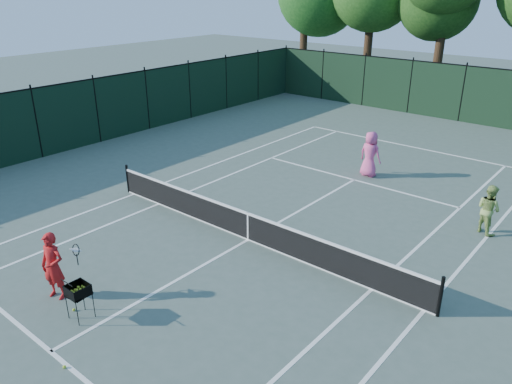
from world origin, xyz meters
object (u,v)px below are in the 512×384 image
Objects in this scene: player_pink at (370,154)px; loose_ball_near_cart at (64,367)px; ball_hopper at (78,290)px; coach at (53,266)px; loose_ball_midcourt at (74,310)px; player_green at (489,209)px.

loose_ball_near_cart is (0.47, -13.64, -0.87)m from player_pink.
player_pink is 12.51m from ball_hopper.
coach reaches higher than loose_ball_near_cart.
player_pink is 26.70× the size of loose_ball_midcourt.
loose_ball_midcourt is at bearing -24.21° from coach.
player_pink is 13.68m from loose_ball_near_cart.
loose_ball_midcourt is at bearing 143.03° from loose_ball_near_cart.
coach is 1.11× the size of player_green.
player_pink is 2.06× the size of ball_hopper.
loose_ball_midcourt is at bearing 88.56° from player_green.
coach reaches higher than loose_ball_midcourt.
player_green reaches higher than loose_ball_near_cart.
coach is at bearing 85.10° from player_green.
loose_ball_midcourt is at bearing 169.89° from ball_hopper.
player_green is (5.11, -2.08, -0.13)m from player_pink.
loose_ball_near_cart is at bearing 97.49° from player_green.
ball_hopper is at bearing -23.12° from coach.
coach is 0.95× the size of player_pink.
player_pink reaches higher than ball_hopper.
coach is 25.42× the size of loose_ball_midcourt.
coach is 1.96× the size of ball_hopper.
loose_ball_near_cart is 1.00× the size of loose_ball_midcourt.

